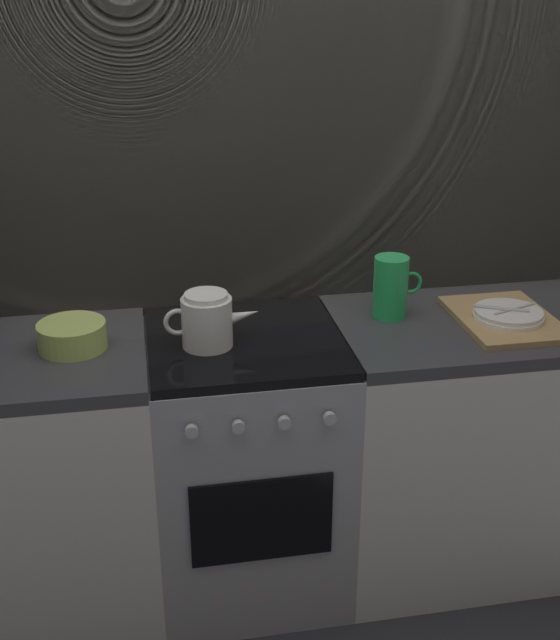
% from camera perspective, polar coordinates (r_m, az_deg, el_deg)
% --- Properties ---
extents(ground_plane, '(8.00, 8.00, 0.00)m').
position_cam_1_polar(ground_plane, '(2.92, -2.21, -17.56)').
color(ground_plane, '#2D2D33').
extents(back_wall, '(3.60, 0.05, 2.40)m').
position_cam_1_polar(back_wall, '(2.63, -3.64, 7.59)').
color(back_wall, '#B2AD9E').
rests_on(back_wall, ground_plane).
extents(stove_unit, '(0.60, 0.63, 0.90)m').
position_cam_1_polar(stove_unit, '(2.65, -2.36, -10.19)').
color(stove_unit, '#9E9EA3').
rests_on(stove_unit, ground_plane).
extents(counter_right, '(1.20, 0.60, 0.90)m').
position_cam_1_polar(counter_right, '(2.89, 15.78, -8.03)').
color(counter_right, silver).
rests_on(counter_right, ground_plane).
extents(kettle, '(0.28, 0.15, 0.17)m').
position_cam_1_polar(kettle, '(2.35, -5.21, -0.02)').
color(kettle, white).
rests_on(kettle, stove_unit).
extents(mixing_bowl, '(0.20, 0.20, 0.08)m').
position_cam_1_polar(mixing_bowl, '(2.42, -14.61, -1.10)').
color(mixing_bowl, '#B7D166').
rests_on(mixing_bowl, counter_left).
extents(pitcher, '(0.16, 0.11, 0.20)m').
position_cam_1_polar(pitcher, '(2.57, 7.92, 2.34)').
color(pitcher, green).
rests_on(pitcher, counter_right).
extents(dish_pile, '(0.30, 0.40, 0.06)m').
position_cam_1_polar(dish_pile, '(2.62, 15.82, 0.19)').
color(dish_pile, tan).
rests_on(dish_pile, counter_right).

